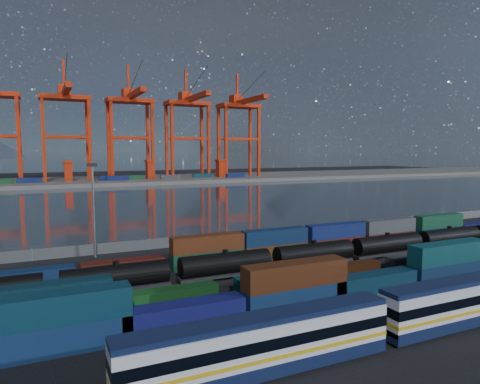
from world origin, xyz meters
name	(u,v)px	position (x,y,z in m)	size (l,w,h in m)	color
ground	(324,276)	(0.00, 0.00, 0.00)	(700.00, 700.00, 0.00)	black
harbor_water	(155,201)	(0.00, 105.00, 0.01)	(700.00, 700.00, 0.00)	#283239
far_quay	(113,180)	(0.00, 210.00, 1.00)	(700.00, 70.00, 2.00)	#514F4C
distant_mountains	(70,93)	(63.02, 1600.00, 220.29)	(2470.00, 1100.00, 520.00)	#1E2630
passenger_train	(473,300)	(4.10, -21.47, 2.61)	(76.48, 3.02, 5.18)	silver
container_row_south	(273,293)	(-14.25, -9.80, 2.43)	(141.27, 2.67, 5.69)	#47494D
container_row_mid	(200,290)	(-20.81, -3.17, 1.59)	(140.43, 2.24, 4.78)	#3A3D3E
container_row_north	(337,240)	(11.53, 11.94, 2.12)	(141.27, 2.45, 5.22)	#101050
tanker_string	(352,249)	(9.13, 4.57, 2.19)	(122.69, 3.05, 4.36)	black
waterfront_fence	(244,236)	(0.00, 28.00, 1.00)	(160.12, 0.12, 2.20)	#595B5E
yard_light_mast	(93,205)	(-30.00, 26.00, 9.30)	(1.60, 0.40, 16.60)	slate
gantry_cranes	(99,109)	(-7.50, 203.18, 42.10)	(201.41, 50.72, 68.68)	red
quay_containers	(96,179)	(-11.00, 195.46, 3.30)	(172.58, 10.99, 2.60)	navy
straddle_carriers	(111,170)	(-2.50, 200.00, 7.82)	(140.00, 7.00, 11.10)	red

